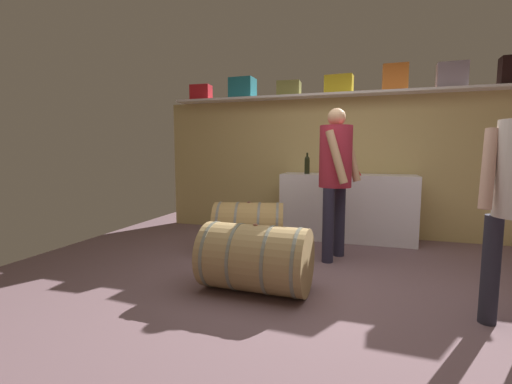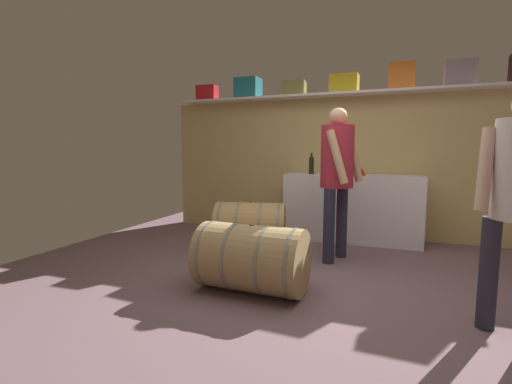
{
  "view_description": "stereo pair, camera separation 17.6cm",
  "coord_description": "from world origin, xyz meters",
  "px_view_note": "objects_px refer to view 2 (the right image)",
  "views": [
    {
      "loc": [
        0.44,
        -3.07,
        1.23
      ],
      "look_at": [
        -0.71,
        0.53,
        0.8
      ],
      "focal_mm": 24.98,
      "sensor_mm": 36.0,
      "label": 1
    },
    {
      "loc": [
        0.6,
        -3.01,
        1.23
      ],
      "look_at": [
        -0.71,
        0.53,
        0.8
      ],
      "focal_mm": 24.98,
      "sensor_mm": 36.0,
      "label": 2
    }
  ],
  "objects_px": {
    "work_cabinet": "(352,208)",
    "toolcase_olive": "(294,89)",
    "toolcase_grey": "(460,74)",
    "wine_barrel_far": "(251,227)",
    "toolcase_orange": "(401,77)",
    "wine_barrel_near": "(252,258)",
    "wine_bottle_dark": "(311,165)",
    "toolcase_yellow": "(344,84)",
    "red_funnel": "(362,172)",
    "wine_glass": "(347,168)",
    "toolcase_teal": "(248,89)",
    "visitor_tasting": "(337,168)",
    "toolcase_red": "(207,93)"
  },
  "relations": [
    {
      "from": "work_cabinet",
      "to": "toolcase_olive",
      "type": "bearing_deg",
      "value": 168.83
    },
    {
      "from": "toolcase_grey",
      "to": "wine_barrel_far",
      "type": "relative_size",
      "value": 0.38
    },
    {
      "from": "toolcase_grey",
      "to": "work_cabinet",
      "type": "bearing_deg",
      "value": -169.17
    },
    {
      "from": "toolcase_orange",
      "to": "wine_barrel_near",
      "type": "distance_m",
      "value": 3.24
    },
    {
      "from": "wine_bottle_dark",
      "to": "wine_barrel_near",
      "type": "height_order",
      "value": "wine_bottle_dark"
    },
    {
      "from": "toolcase_yellow",
      "to": "toolcase_grey",
      "type": "relative_size",
      "value": 1.07
    },
    {
      "from": "toolcase_grey",
      "to": "red_funnel",
      "type": "relative_size",
      "value": 3.22
    },
    {
      "from": "toolcase_olive",
      "to": "wine_glass",
      "type": "relative_size",
      "value": 2.23
    },
    {
      "from": "toolcase_orange",
      "to": "red_funnel",
      "type": "bearing_deg",
      "value": -142.14
    },
    {
      "from": "toolcase_grey",
      "to": "wine_glass",
      "type": "relative_size",
      "value": 2.42
    },
    {
      "from": "toolcase_teal",
      "to": "toolcase_olive",
      "type": "relative_size",
      "value": 1.1
    },
    {
      "from": "toolcase_grey",
      "to": "work_cabinet",
      "type": "height_order",
      "value": "toolcase_grey"
    },
    {
      "from": "wine_glass",
      "to": "wine_barrel_near",
      "type": "xyz_separation_m",
      "value": [
        -0.58,
        -1.99,
        -0.72
      ]
    },
    {
      "from": "toolcase_teal",
      "to": "red_funnel",
      "type": "bearing_deg",
      "value": -9.66
    },
    {
      "from": "toolcase_olive",
      "to": "visitor_tasting",
      "type": "relative_size",
      "value": 0.19
    },
    {
      "from": "work_cabinet",
      "to": "wine_barrel_near",
      "type": "height_order",
      "value": "work_cabinet"
    },
    {
      "from": "wine_barrel_far",
      "to": "visitor_tasting",
      "type": "distance_m",
      "value": 1.25
    },
    {
      "from": "work_cabinet",
      "to": "wine_barrel_near",
      "type": "bearing_deg",
      "value": -106.62
    },
    {
      "from": "red_funnel",
      "to": "wine_barrel_far",
      "type": "xyz_separation_m",
      "value": [
        -1.22,
        -0.87,
        -0.65
      ]
    },
    {
      "from": "toolcase_olive",
      "to": "wine_barrel_near",
      "type": "xyz_separation_m",
      "value": [
        0.23,
        -2.33,
        -1.84
      ]
    },
    {
      "from": "wine_bottle_dark",
      "to": "wine_barrel_near",
      "type": "xyz_separation_m",
      "value": [
        -0.09,
        -2.08,
        -0.75
      ]
    },
    {
      "from": "toolcase_red",
      "to": "work_cabinet",
      "type": "height_order",
      "value": "toolcase_red"
    },
    {
      "from": "wine_barrel_near",
      "to": "wine_barrel_far",
      "type": "distance_m",
      "value": 1.21
    },
    {
      "from": "toolcase_grey",
      "to": "wine_barrel_far",
      "type": "height_order",
      "value": "toolcase_grey"
    },
    {
      "from": "wine_glass",
      "to": "toolcase_yellow",
      "type": "bearing_deg",
      "value": 107.47
    },
    {
      "from": "toolcase_grey",
      "to": "wine_glass",
      "type": "height_order",
      "value": "toolcase_grey"
    },
    {
      "from": "toolcase_olive",
      "to": "work_cabinet",
      "type": "xyz_separation_m",
      "value": [
        0.88,
        -0.17,
        -1.68
      ]
    },
    {
      "from": "toolcase_yellow",
      "to": "wine_barrel_far",
      "type": "distance_m",
      "value": 2.39
    },
    {
      "from": "toolcase_grey",
      "to": "wine_barrel_near",
      "type": "xyz_separation_m",
      "value": [
        -1.89,
        -2.33,
        -1.89
      ]
    },
    {
      "from": "toolcase_teal",
      "to": "toolcase_orange",
      "type": "relative_size",
      "value": 1.06
    },
    {
      "from": "toolcase_grey",
      "to": "visitor_tasting",
      "type": "height_order",
      "value": "toolcase_grey"
    },
    {
      "from": "red_funnel",
      "to": "wine_barrel_far",
      "type": "relative_size",
      "value": 0.12
    },
    {
      "from": "toolcase_red",
      "to": "toolcase_orange",
      "type": "height_order",
      "value": "toolcase_orange"
    },
    {
      "from": "toolcase_red",
      "to": "red_funnel",
      "type": "relative_size",
      "value": 2.82
    },
    {
      "from": "red_funnel",
      "to": "wine_barrel_near",
      "type": "distance_m",
      "value": 2.24
    },
    {
      "from": "toolcase_yellow",
      "to": "wine_glass",
      "type": "distance_m",
      "value": 1.19
    },
    {
      "from": "visitor_tasting",
      "to": "toolcase_olive",
      "type": "bearing_deg",
      "value": -126.19
    },
    {
      "from": "toolcase_teal",
      "to": "toolcase_yellow",
      "type": "height_order",
      "value": "toolcase_teal"
    },
    {
      "from": "toolcase_yellow",
      "to": "visitor_tasting",
      "type": "xyz_separation_m",
      "value": [
        0.09,
        -1.16,
        -1.11
      ]
    },
    {
      "from": "toolcase_orange",
      "to": "wine_glass",
      "type": "bearing_deg",
      "value": -150.84
    },
    {
      "from": "toolcase_red",
      "to": "red_funnel",
      "type": "bearing_deg",
      "value": -11.51
    },
    {
      "from": "wine_barrel_near",
      "to": "toolcase_teal",
      "type": "bearing_deg",
      "value": 114.31
    },
    {
      "from": "toolcase_teal",
      "to": "toolcase_yellow",
      "type": "distance_m",
      "value": 1.43
    },
    {
      "from": "toolcase_orange",
      "to": "toolcase_olive",
      "type": "bearing_deg",
      "value": -179.4
    },
    {
      "from": "visitor_tasting",
      "to": "wine_barrel_near",
      "type": "bearing_deg",
      "value": -6.72
    },
    {
      "from": "toolcase_teal",
      "to": "wine_barrel_far",
      "type": "height_order",
      "value": "toolcase_teal"
    },
    {
      "from": "wine_barrel_far",
      "to": "wine_glass",
      "type": "bearing_deg",
      "value": 26.78
    },
    {
      "from": "toolcase_yellow",
      "to": "wine_barrel_near",
      "type": "distance_m",
      "value": 3.02
    },
    {
      "from": "toolcase_olive",
      "to": "toolcase_teal",
      "type": "bearing_deg",
      "value": 176.62
    },
    {
      "from": "toolcase_grey",
      "to": "wine_barrel_near",
      "type": "bearing_deg",
      "value": -126.11
    }
  ]
}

